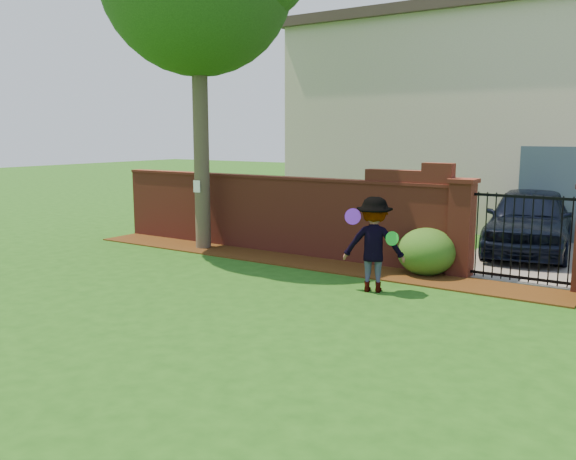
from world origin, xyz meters
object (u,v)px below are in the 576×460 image
Objects in this scene: man at (373,245)px; frisbee_purple at (353,217)px; frisbee_green at (392,239)px; car at (528,221)px.

frisbee_purple is at bearing 16.18° from man.
man is 0.61m from frisbee_purple.
man is 6.87× the size of frisbee_green.
frisbee_green is at bearing 150.78° from man.
car reaches higher than frisbee_green.
frisbee_green is (-1.14, -4.98, 0.23)m from car.
car is 18.37× the size of frisbee_green.
frisbee_purple is (-0.29, -0.22, 0.49)m from man.
man reaches higher than frisbee_green.
car is 15.79× the size of frisbee_purple.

